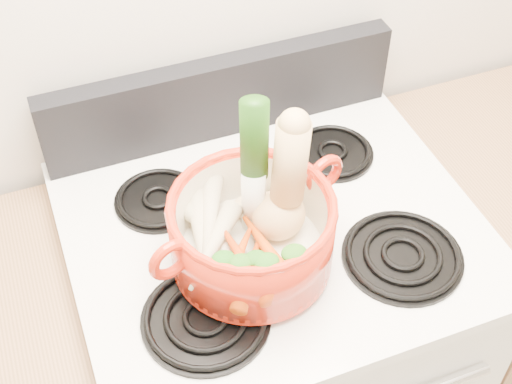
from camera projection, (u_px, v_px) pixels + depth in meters
name	position (u px, v px, depth m)	size (l,w,h in m)	color
stove_body	(270.00, 359.00, 1.72)	(0.76, 0.65, 0.92)	silver
cooktop	(274.00, 230.00, 1.38)	(0.78, 0.67, 0.03)	white
control_backsplash	(221.00, 97.00, 1.50)	(0.76, 0.05, 0.18)	black
burner_front_left	(206.00, 318.00, 1.21)	(0.22, 0.22, 0.02)	black
burner_front_right	(403.00, 255.00, 1.30)	(0.22, 0.22, 0.02)	black
burner_back_left	(158.00, 199.00, 1.40)	(0.17, 0.17, 0.02)	black
burner_back_right	(332.00, 151.00, 1.50)	(0.17, 0.17, 0.02)	black
dutch_oven	(252.00, 233.00, 1.24)	(0.29, 0.29, 0.14)	red
pot_handle_left	(170.00, 260.00, 1.13)	(0.08, 0.08, 0.02)	red
pot_handle_right	(324.00, 174.00, 1.27)	(0.08, 0.08, 0.02)	red
squash	(280.00, 183.00, 1.21)	(0.10, 0.10, 0.25)	#E0B072
leek	(253.00, 165.00, 1.19)	(0.05, 0.05, 0.31)	white
ginger	(252.00, 207.00, 1.31)	(0.07, 0.05, 0.04)	#D1B780
parsnip_0	(223.00, 243.00, 1.24)	(0.04, 0.04, 0.23)	beige
parsnip_1	(203.00, 239.00, 1.24)	(0.05, 0.05, 0.22)	beige
parsnip_2	(216.00, 230.00, 1.25)	(0.04, 0.04, 0.17)	beige
parsnip_3	(213.00, 245.00, 1.22)	(0.04, 0.04, 0.18)	beige
parsnip_4	(209.00, 220.00, 1.25)	(0.04, 0.04, 0.22)	beige
carrot_0	(260.00, 262.00, 1.23)	(0.03, 0.03, 0.14)	#C15109
carrot_1	(249.00, 276.00, 1.19)	(0.03, 0.03, 0.14)	#C13209
carrot_2	(269.00, 253.00, 1.22)	(0.03, 0.03, 0.17)	#CE4C0A
carrot_3	(238.00, 259.00, 1.20)	(0.03, 0.03, 0.13)	#D44D0A
carrot_4	(246.00, 266.00, 1.19)	(0.03, 0.03, 0.16)	#BD3A09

